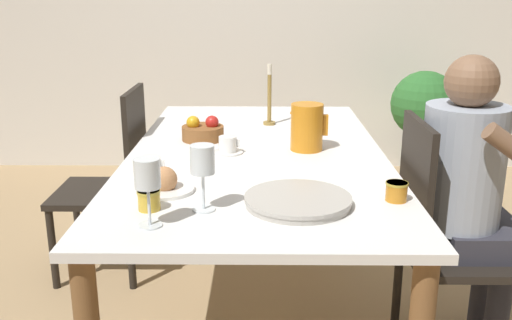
{
  "coord_description": "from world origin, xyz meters",
  "views": [
    {
      "loc": [
        0.02,
        -2.27,
        1.38
      ],
      "look_at": [
        0.0,
        -0.29,
        0.78
      ],
      "focal_mm": 40.0,
      "sensor_mm": 36.0,
      "label": 1
    }
  ],
  "objects_px": {
    "bread_plate": "(164,184)",
    "fruit_bowl": "(203,131)",
    "red_pitcher": "(307,127)",
    "teacup_across": "(228,146)",
    "person_seated": "(470,184)",
    "chair_person_side": "(443,237)",
    "jam_jar_amber": "(397,191)",
    "serving_tray": "(298,201)",
    "teacup_near_person": "(151,167)",
    "wine_glass_juice": "(147,177)",
    "candlestick_tall": "(269,102)",
    "potted_plant": "(424,113)",
    "jam_jar_red": "(149,199)",
    "wine_glass_water": "(203,162)",
    "chair_opposite": "(114,180)"
  },
  "relations": [
    {
      "from": "bread_plate",
      "to": "fruit_bowl",
      "type": "xyz_separation_m",
      "value": [
        0.06,
        0.68,
        0.01
      ]
    },
    {
      "from": "red_pitcher",
      "to": "teacup_across",
      "type": "relative_size",
      "value": 1.56
    },
    {
      "from": "person_seated",
      "to": "teacup_across",
      "type": "distance_m",
      "value": 0.95
    },
    {
      "from": "chair_person_side",
      "to": "fruit_bowl",
      "type": "height_order",
      "value": "chair_person_side"
    },
    {
      "from": "jam_jar_amber",
      "to": "bread_plate",
      "type": "bearing_deg",
      "value": 173.92
    },
    {
      "from": "person_seated",
      "to": "serving_tray",
      "type": "bearing_deg",
      "value": -62.23
    },
    {
      "from": "teacup_near_person",
      "to": "jam_jar_amber",
      "type": "xyz_separation_m",
      "value": [
        0.83,
        -0.25,
        0.0
      ]
    },
    {
      "from": "red_pitcher",
      "to": "fruit_bowl",
      "type": "xyz_separation_m",
      "value": [
        -0.45,
        0.16,
        -0.06
      ]
    },
    {
      "from": "serving_tray",
      "to": "wine_glass_juice",
      "type": "bearing_deg",
      "value": -158.74
    },
    {
      "from": "teacup_across",
      "to": "candlestick_tall",
      "type": "bearing_deg",
      "value": 71.33
    },
    {
      "from": "teacup_across",
      "to": "potted_plant",
      "type": "relative_size",
      "value": 0.15
    },
    {
      "from": "serving_tray",
      "to": "jam_jar_red",
      "type": "bearing_deg",
      "value": -174.77
    },
    {
      "from": "teacup_across",
      "to": "candlestick_tall",
      "type": "height_order",
      "value": "candlestick_tall"
    },
    {
      "from": "wine_glass_juice",
      "to": "serving_tray",
      "type": "distance_m",
      "value": 0.48
    },
    {
      "from": "wine_glass_water",
      "to": "teacup_near_person",
      "type": "distance_m",
      "value": 0.42
    },
    {
      "from": "jam_jar_red",
      "to": "wine_glass_water",
      "type": "bearing_deg",
      "value": -0.83
    },
    {
      "from": "person_seated",
      "to": "fruit_bowl",
      "type": "bearing_deg",
      "value": -113.6
    },
    {
      "from": "wine_glass_juice",
      "to": "jam_jar_amber",
      "type": "relative_size",
      "value": 2.81
    },
    {
      "from": "bread_plate",
      "to": "jam_jar_red",
      "type": "bearing_deg",
      "value": -96.57
    },
    {
      "from": "chair_person_side",
      "to": "fruit_bowl",
      "type": "xyz_separation_m",
      "value": [
        -0.95,
        0.49,
        0.29
      ]
    },
    {
      "from": "wine_glass_water",
      "to": "teacup_across",
      "type": "height_order",
      "value": "wine_glass_water"
    },
    {
      "from": "chair_person_side",
      "to": "fruit_bowl",
      "type": "relative_size",
      "value": 5.01
    },
    {
      "from": "bread_plate",
      "to": "jam_jar_amber",
      "type": "height_order",
      "value": "bread_plate"
    },
    {
      "from": "person_seated",
      "to": "wine_glass_juice",
      "type": "relative_size",
      "value": 5.83
    },
    {
      "from": "teacup_across",
      "to": "bread_plate",
      "type": "distance_m",
      "value": 0.5
    },
    {
      "from": "chair_opposite",
      "to": "wine_glass_water",
      "type": "relative_size",
      "value": 4.56
    },
    {
      "from": "wine_glass_water",
      "to": "serving_tray",
      "type": "bearing_deg",
      "value": 8.68
    },
    {
      "from": "teacup_near_person",
      "to": "bread_plate",
      "type": "relative_size",
      "value": 0.63
    },
    {
      "from": "person_seated",
      "to": "serving_tray",
      "type": "distance_m",
      "value": 0.75
    },
    {
      "from": "chair_person_side",
      "to": "person_seated",
      "type": "bearing_deg",
      "value": 110.14
    },
    {
      "from": "red_pitcher",
      "to": "jam_jar_amber",
      "type": "height_order",
      "value": "red_pitcher"
    },
    {
      "from": "red_pitcher",
      "to": "teacup_near_person",
      "type": "xyz_separation_m",
      "value": [
        -0.59,
        -0.35,
        -0.07
      ]
    },
    {
      "from": "wine_glass_water",
      "to": "candlestick_tall",
      "type": "distance_m",
      "value": 1.17
    },
    {
      "from": "person_seated",
      "to": "jam_jar_red",
      "type": "xyz_separation_m",
      "value": [
        -1.12,
        -0.39,
        0.08
      ]
    },
    {
      "from": "chair_opposite",
      "to": "candlestick_tall",
      "type": "height_order",
      "value": "candlestick_tall"
    },
    {
      "from": "teacup_near_person",
      "to": "bread_plate",
      "type": "distance_m",
      "value": 0.19
    },
    {
      "from": "chair_person_side",
      "to": "wine_glass_juice",
      "type": "height_order",
      "value": "same"
    },
    {
      "from": "teacup_across",
      "to": "candlestick_tall",
      "type": "relative_size",
      "value": 0.42
    },
    {
      "from": "serving_tray",
      "to": "potted_plant",
      "type": "bearing_deg",
      "value": 65.89
    },
    {
      "from": "teacup_across",
      "to": "serving_tray",
      "type": "distance_m",
      "value": 0.64
    },
    {
      "from": "red_pitcher",
      "to": "chair_opposite",
      "type": "bearing_deg",
      "value": 160.09
    },
    {
      "from": "teacup_near_person",
      "to": "fruit_bowl",
      "type": "height_order",
      "value": "fruit_bowl"
    },
    {
      "from": "candlestick_tall",
      "to": "potted_plant",
      "type": "xyz_separation_m",
      "value": [
        1.11,
        1.2,
        -0.31
      ]
    },
    {
      "from": "wine_glass_water",
      "to": "potted_plant",
      "type": "height_order",
      "value": "wine_glass_water"
    },
    {
      "from": "person_seated",
      "to": "bread_plate",
      "type": "relative_size",
      "value": 5.83
    },
    {
      "from": "teacup_across",
      "to": "wine_glass_juice",
      "type": "bearing_deg",
      "value": -103.24
    },
    {
      "from": "chair_person_side",
      "to": "red_pitcher",
      "type": "xyz_separation_m",
      "value": [
        -0.5,
        0.33,
        0.35
      ]
    },
    {
      "from": "bread_plate",
      "to": "wine_glass_juice",
      "type": "bearing_deg",
      "value": -88.69
    },
    {
      "from": "potted_plant",
      "to": "teacup_across",
      "type": "bearing_deg",
      "value": -126.75
    },
    {
      "from": "wine_glass_water",
      "to": "jam_jar_amber",
      "type": "height_order",
      "value": "wine_glass_water"
    }
  ]
}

